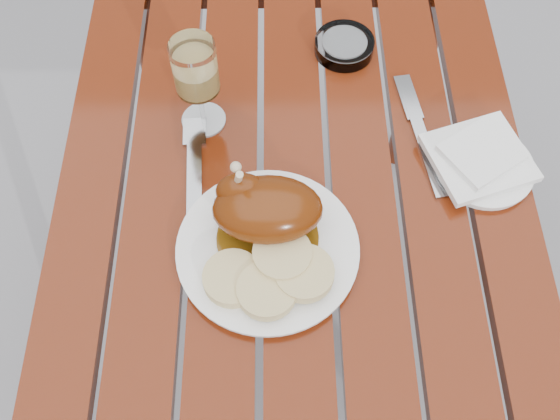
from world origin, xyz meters
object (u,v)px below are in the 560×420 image
object	(u,v)px
table	(291,265)
wine_glass	(198,86)
dinner_plate	(268,250)
ashtray	(344,46)
side_plate	(484,167)

from	to	relation	value
table	wine_glass	bearing A→B (deg)	144.66
table	dinner_plate	distance (m)	0.42
ashtray	wine_glass	bearing A→B (deg)	-147.71
side_plate	ashtray	world-z (taller)	ashtray
dinner_plate	side_plate	xyz separation A→B (m)	(0.37, 0.15, -0.00)
side_plate	ashtray	size ratio (longest dim) A/B	1.50
dinner_plate	ashtray	xyz separation A→B (m)	(0.15, 0.43, 0.00)
table	dinner_plate	world-z (taller)	dinner_plate
table	ashtray	xyz separation A→B (m)	(0.10, 0.28, 0.39)
table	side_plate	world-z (taller)	side_plate
dinner_plate	side_plate	distance (m)	0.40
table	dinner_plate	bearing A→B (deg)	-106.61
side_plate	dinner_plate	bearing A→B (deg)	-157.32
table	side_plate	distance (m)	0.50
wine_glass	ashtray	xyz separation A→B (m)	(0.26, 0.17, -0.08)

